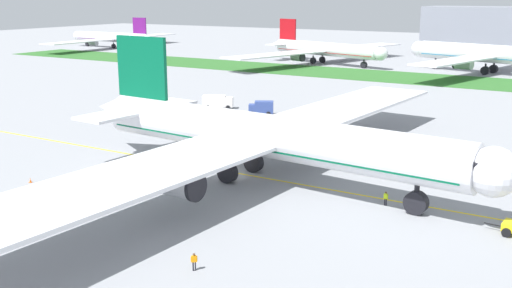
# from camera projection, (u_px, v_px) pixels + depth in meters

# --- Properties ---
(ground_plane) EXTENTS (600.00, 600.00, 0.00)m
(ground_plane) POSITION_uv_depth(u_px,v_px,m) (237.00, 174.00, 76.92)
(ground_plane) COLOR gray
(ground_plane) RESTS_ON ground
(apron_taxi_line) EXTENTS (280.00, 0.36, 0.01)m
(apron_taxi_line) POSITION_uv_depth(u_px,v_px,m) (239.00, 173.00, 77.28)
(apron_taxi_line) COLOR yellow
(apron_taxi_line) RESTS_ON ground
(grass_median_strip) EXTENTS (320.00, 24.00, 0.10)m
(grass_median_strip) POSITION_uv_depth(u_px,v_px,m) (440.00, 80.00, 161.14)
(grass_median_strip) COLOR #2D6628
(grass_median_strip) RESTS_ON ground
(airliner_foreground) EXTENTS (58.89, 95.26, 16.93)m
(airliner_foreground) POSITION_uv_depth(u_px,v_px,m) (261.00, 136.00, 72.77)
(airliner_foreground) COLOR white
(airliner_foreground) RESTS_ON ground
(ground_crew_wingwalker_port) EXTENTS (0.54, 0.34, 1.60)m
(ground_crew_wingwalker_port) POSITION_uv_depth(u_px,v_px,m) (386.00, 197.00, 65.36)
(ground_crew_wingwalker_port) COLOR black
(ground_crew_wingwalker_port) RESTS_ON ground
(ground_crew_marshaller_front) EXTENTS (0.46, 0.45, 1.58)m
(ground_crew_marshaller_front) POSITION_uv_depth(u_px,v_px,m) (194.00, 260.00, 49.92)
(ground_crew_marshaller_front) COLOR black
(ground_crew_marshaller_front) RESTS_ON ground
(ground_crew_wingwalker_starboard) EXTENTS (0.49, 0.41, 1.58)m
(ground_crew_wingwalker_starboard) POSITION_uv_depth(u_px,v_px,m) (220.00, 159.00, 80.54)
(ground_crew_wingwalker_starboard) COLOR black
(ground_crew_wingwalker_starboard) RESTS_ON ground
(traffic_cone_near_nose) EXTENTS (0.36, 0.36, 0.58)m
(traffic_cone_near_nose) POSITION_uv_depth(u_px,v_px,m) (30.00, 180.00, 73.56)
(traffic_cone_near_nose) COLOR #F2590C
(traffic_cone_near_nose) RESTS_ON ground
(service_truck_baggage_loader) EXTENTS (6.41, 4.65, 2.68)m
(service_truck_baggage_loader) POSITION_uv_depth(u_px,v_px,m) (218.00, 101.00, 120.64)
(service_truck_baggage_loader) COLOR white
(service_truck_baggage_loader) RESTS_ON ground
(service_truck_fuel_bowser) EXTENTS (5.07, 4.03, 2.68)m
(service_truck_fuel_bowser) POSITION_uv_depth(u_px,v_px,m) (261.00, 108.00, 114.26)
(service_truck_fuel_bowser) COLOR #33478C
(service_truck_fuel_bowser) RESTS_ON ground
(parked_airliner_far_left) EXTENTS (45.51, 73.23, 13.07)m
(parked_airliner_far_left) POSITION_uv_depth(u_px,v_px,m) (113.00, 37.00, 256.95)
(parked_airliner_far_left) COLOR white
(parked_airliner_far_left) RESTS_ON ground
(parked_airliner_far_centre) EXTENTS (47.87, 78.56, 14.18)m
(parked_airliner_far_centre) POSITION_uv_depth(u_px,v_px,m) (324.00, 49.00, 197.69)
(parked_airliner_far_centre) COLOR white
(parked_airliner_far_centre) RESTS_ON ground
(parked_airliner_far_right) EXTENTS (45.65, 72.29, 16.72)m
(parked_airliner_far_right) POSITION_uv_depth(u_px,v_px,m) (483.00, 54.00, 173.78)
(parked_airliner_far_right) COLOR white
(parked_airliner_far_right) RESTS_ON ground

